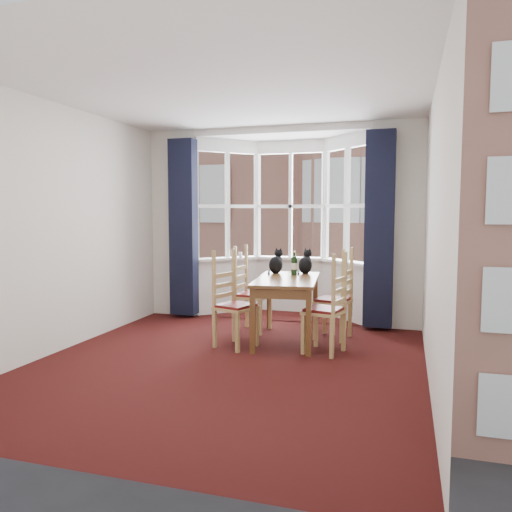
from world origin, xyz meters
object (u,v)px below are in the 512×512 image
at_px(chair_right_near, 332,312).
at_px(candle_tall, 233,253).
at_px(dining_table, 287,286).
at_px(chair_left_far, 247,296).
at_px(candle_short, 240,255).
at_px(chair_right_far, 340,302).
at_px(wine_bottle, 294,265).
at_px(cat_left, 276,263).
at_px(chair_left_near, 230,306).
at_px(cat_right, 306,264).

relative_size(chair_right_near, candle_tall, 6.84).
relative_size(dining_table, chair_left_far, 1.55).
bearing_deg(candle_short, candle_tall, -164.81).
relative_size(chair_right_near, chair_right_far, 1.00).
distance_m(dining_table, wine_bottle, 0.39).
height_order(chair_right_far, cat_left, cat_left).
xyz_separation_m(dining_table, candle_tall, (-1.21, 1.44, 0.26)).
xyz_separation_m(chair_left_near, wine_bottle, (0.61, 0.73, 0.44)).
xyz_separation_m(dining_table, cat_right, (0.13, 0.52, 0.23)).
bearing_deg(chair_left_near, cat_left, 68.02).
height_order(dining_table, cat_right, cat_right).
distance_m(chair_left_far, chair_right_far, 1.25).
bearing_deg(chair_left_far, candle_short, 112.81).
xyz_separation_m(chair_left_far, candle_short, (-0.46, 1.10, 0.44)).
bearing_deg(wine_bottle, dining_table, -93.72).
bearing_deg(cat_left, dining_table, -59.92).
bearing_deg(wine_bottle, chair_right_far, -4.10).
distance_m(chair_right_near, cat_right, 1.14).
xyz_separation_m(dining_table, chair_right_near, (0.61, -0.41, -0.20)).
bearing_deg(cat_right, candle_short, 142.21).
distance_m(chair_right_far, candle_short, 2.14).
xyz_separation_m(cat_left, cat_right, (0.38, 0.09, -0.00)).
relative_size(cat_left, candle_short, 3.94).
distance_m(chair_left_near, chair_right_near, 1.20).
height_order(dining_table, chair_left_near, chair_left_near).
relative_size(chair_right_near, wine_bottle, 3.01).
bearing_deg(cat_right, cat_left, -166.75).
xyz_separation_m(chair_right_far, candle_tall, (-1.82, 1.17, 0.47)).
bearing_deg(candle_short, dining_table, -53.23).
height_order(chair_right_near, cat_right, cat_right).
bearing_deg(dining_table, wine_bottle, 86.28).
bearing_deg(chair_left_near, wine_bottle, 49.94).
relative_size(cat_left, wine_bottle, 1.12).
bearing_deg(dining_table, chair_left_far, 150.05).
height_order(cat_left, cat_right, cat_left).
relative_size(chair_right_near, cat_right, 2.71).
height_order(chair_right_near, candle_tall, candle_tall).
distance_m(chair_right_near, candle_short, 2.58).
xyz_separation_m(dining_table, chair_left_far, (-0.63, 0.36, -0.20)).
height_order(chair_left_near, cat_right, cat_right).
distance_m(cat_left, cat_right, 0.39).
bearing_deg(chair_right_near, candle_tall, 134.47).
xyz_separation_m(cat_right, candle_tall, (-1.33, 0.92, 0.03)).
height_order(wine_bottle, candle_tall, wine_bottle).
relative_size(chair_left_near, chair_left_far, 1.00).
height_order(chair_left_near, chair_left_far, same).
xyz_separation_m(candle_tall, candle_short, (0.11, 0.03, -0.02)).
bearing_deg(chair_right_near, chair_left_far, 147.94).
distance_m(chair_left_near, wine_bottle, 1.05).
bearing_deg(chair_left_far, dining_table, -29.95).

